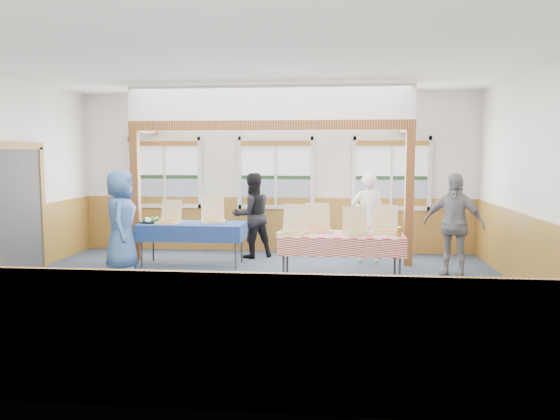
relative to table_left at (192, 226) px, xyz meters
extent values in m
plane|color=#273440|center=(1.34, -1.94, -0.70)|extent=(8.00, 8.00, 0.00)
plane|color=white|center=(1.34, -1.94, 2.50)|extent=(8.00, 8.00, 0.00)
plane|color=silver|center=(1.34, 1.56, 0.90)|extent=(8.00, 0.00, 8.00)
plane|color=silver|center=(1.34, -5.44, 0.90)|extent=(8.00, 0.00, 8.00)
plane|color=silver|center=(5.34, -1.94, 0.90)|extent=(0.00, 8.00, 8.00)
cube|color=brown|center=(1.34, 1.54, -0.15)|extent=(7.98, 0.05, 1.10)
cube|color=brown|center=(1.34, -5.41, -0.15)|extent=(7.98, 0.05, 1.10)
cube|color=brown|center=(5.31, -1.94, -0.15)|extent=(0.05, 6.98, 1.10)
cube|color=#363636|center=(-2.62, -1.04, 0.35)|extent=(0.06, 1.30, 2.10)
cube|color=silver|center=(-0.96, 1.50, 0.21)|extent=(1.52, 0.05, 0.08)
cube|color=silver|center=(-0.96, 1.50, 1.59)|extent=(1.52, 0.05, 0.08)
cube|color=silver|center=(-1.70, 1.50, 0.90)|extent=(0.08, 0.05, 1.46)
cube|color=silver|center=(-0.22, 1.50, 0.90)|extent=(0.08, 0.05, 1.46)
cube|color=silver|center=(-0.96, 1.50, 0.90)|extent=(0.05, 0.05, 1.30)
cube|color=slate|center=(-0.96, 1.54, 0.51)|extent=(1.40, 0.02, 0.52)
cube|color=#1C381D|center=(-0.96, 1.54, 0.81)|extent=(1.40, 0.02, 0.08)
cube|color=silver|center=(-0.96, 1.54, 1.20)|extent=(1.40, 0.02, 0.70)
cube|color=brown|center=(-0.96, 1.48, 1.49)|extent=(1.40, 0.07, 0.10)
cube|color=silver|center=(1.34, 1.50, 0.21)|extent=(1.52, 0.05, 0.08)
cube|color=silver|center=(1.34, 1.50, 1.59)|extent=(1.52, 0.05, 0.08)
cube|color=silver|center=(0.60, 1.50, 0.90)|extent=(0.08, 0.05, 1.46)
cube|color=silver|center=(2.08, 1.50, 0.90)|extent=(0.08, 0.05, 1.46)
cube|color=silver|center=(1.34, 1.50, 0.90)|extent=(0.05, 0.05, 1.30)
cube|color=slate|center=(1.34, 1.54, 0.51)|extent=(1.40, 0.02, 0.52)
cube|color=#1C381D|center=(1.34, 1.54, 0.81)|extent=(1.40, 0.02, 0.08)
cube|color=silver|center=(1.34, 1.54, 1.20)|extent=(1.40, 0.02, 0.70)
cube|color=brown|center=(1.34, 1.48, 1.49)|extent=(1.40, 0.07, 0.10)
cube|color=silver|center=(3.64, 1.50, 0.21)|extent=(1.52, 0.05, 0.08)
cube|color=silver|center=(3.64, 1.50, 1.59)|extent=(1.52, 0.05, 0.08)
cube|color=silver|center=(2.90, 1.50, 0.90)|extent=(0.08, 0.05, 1.46)
cube|color=silver|center=(4.38, 1.50, 0.90)|extent=(0.08, 0.05, 1.46)
cube|color=silver|center=(3.64, 1.50, 0.90)|extent=(0.05, 0.05, 1.30)
cube|color=slate|center=(3.64, 1.54, 0.51)|extent=(1.40, 0.02, 0.52)
cube|color=#1C381D|center=(3.64, 1.54, 0.81)|extent=(1.40, 0.02, 0.08)
cube|color=silver|center=(3.64, 1.54, 1.20)|extent=(1.40, 0.02, 0.70)
cube|color=brown|center=(3.64, 1.48, 1.49)|extent=(1.40, 0.07, 0.10)
cube|color=#532712|center=(-1.16, 0.36, 0.50)|extent=(0.15, 0.15, 2.40)
cube|color=#532712|center=(3.84, 0.36, 0.50)|extent=(0.15, 0.15, 2.40)
cube|color=#532712|center=(1.34, 0.36, 1.79)|extent=(5.15, 0.18, 0.18)
cylinder|color=#363636|center=(-0.84, -0.31, -0.34)|extent=(0.04, 0.04, 0.73)
cylinder|color=#363636|center=(-0.84, 0.31, -0.34)|extent=(0.04, 0.04, 0.73)
cylinder|color=#363636|center=(0.84, -0.31, -0.34)|extent=(0.04, 0.04, 0.73)
cylinder|color=#363636|center=(0.84, 0.31, -0.34)|extent=(0.04, 0.04, 0.73)
cube|color=#363636|center=(0.00, 0.00, 0.03)|extent=(1.94, 1.28, 0.03)
cube|color=navy|center=(0.00, 0.00, 0.05)|extent=(2.01, 1.36, 0.01)
cube|color=navy|center=(0.00, -0.40, -0.09)|extent=(1.75, 0.60, 0.28)
cube|color=navy|center=(0.00, 0.40, -0.09)|extent=(1.75, 0.60, 0.28)
cylinder|color=#363636|center=(1.76, -1.37, -0.34)|extent=(0.04, 0.04, 0.73)
cylinder|color=#363636|center=(1.76, -0.72, -0.34)|extent=(0.04, 0.04, 0.73)
cylinder|color=#363636|center=(3.49, -1.37, -0.34)|extent=(0.04, 0.04, 0.73)
cylinder|color=#363636|center=(3.49, -0.72, -0.34)|extent=(0.04, 0.04, 0.73)
cube|color=#363636|center=(2.63, -1.04, 0.03)|extent=(1.90, 0.90, 0.03)
cube|color=#B32012|center=(2.63, -1.04, 0.05)|extent=(1.96, 0.96, 0.01)
cube|color=#B32012|center=(2.63, -1.46, -0.09)|extent=(1.90, 0.14, 0.28)
cube|color=#B32012|center=(2.63, -0.63, -0.09)|extent=(1.90, 0.14, 0.28)
cube|color=#CDB988|center=(-0.40, -0.15, 0.08)|extent=(0.38, 0.38, 0.04)
cylinder|color=gold|center=(-0.40, -0.15, 0.11)|extent=(0.33, 0.33, 0.01)
cube|color=#CDB988|center=(-0.39, 0.07, 0.28)|extent=(0.37, 0.10, 0.36)
cube|color=#CDB988|center=(0.35, 0.12, 0.08)|extent=(0.51, 0.51, 0.05)
cylinder|color=tan|center=(0.35, 0.12, 0.11)|extent=(0.45, 0.45, 0.01)
cube|color=#CDB988|center=(0.29, 0.37, 0.31)|extent=(0.43, 0.20, 0.41)
cube|color=#CDB988|center=(1.88, -1.18, 0.08)|extent=(0.47, 0.47, 0.05)
cylinder|color=gold|center=(1.88, -1.18, 0.11)|extent=(0.41, 0.41, 0.01)
cube|color=#CDB988|center=(1.92, -0.94, 0.30)|extent=(0.42, 0.16, 0.40)
cube|color=#CDB988|center=(2.28, -0.89, 0.08)|extent=(0.45, 0.45, 0.05)
cylinder|color=gold|center=(2.28, -0.89, 0.11)|extent=(0.40, 0.40, 0.01)
cube|color=#CDB988|center=(2.24, -0.65, 0.30)|extent=(0.41, 0.15, 0.40)
cube|color=#CDB988|center=(2.88, -1.16, 0.08)|extent=(0.44, 0.44, 0.04)
cylinder|color=gold|center=(2.88, -1.16, 0.11)|extent=(0.39, 0.39, 0.01)
cube|color=#CDB988|center=(2.83, -0.94, 0.29)|extent=(0.39, 0.16, 0.37)
cube|color=#CDB988|center=(3.28, -0.94, 0.08)|extent=(0.46, 0.46, 0.04)
cylinder|color=tan|center=(3.28, -0.94, 0.11)|extent=(0.40, 0.40, 0.01)
cube|color=#CDB988|center=(3.33, -0.71, 0.29)|extent=(0.40, 0.17, 0.38)
cylinder|color=black|center=(-0.75, 0.00, 0.07)|extent=(0.42, 0.42, 0.03)
cylinder|color=white|center=(-0.75, 0.00, 0.10)|extent=(0.10, 0.10, 0.04)
sphere|color=#2C6325|center=(-0.63, 0.00, 0.10)|extent=(0.10, 0.10, 0.10)
sphere|color=silver|center=(-0.68, 0.09, 0.10)|extent=(0.10, 0.10, 0.10)
sphere|color=#2C6325|center=(-0.78, 0.11, 0.10)|extent=(0.10, 0.10, 0.10)
sphere|color=silver|center=(-0.86, 0.05, 0.10)|extent=(0.10, 0.10, 0.10)
sphere|color=#2C6325|center=(-0.86, -0.05, 0.10)|extent=(0.10, 0.10, 0.10)
sphere|color=silver|center=(-0.78, -0.11, 0.10)|extent=(0.10, 0.10, 0.10)
sphere|color=#2C6325|center=(-0.68, -0.09, 0.10)|extent=(0.10, 0.10, 0.10)
cylinder|color=#865F16|center=(3.48, -1.29, 0.13)|extent=(0.07, 0.07, 0.15)
imported|color=white|center=(3.13, 0.55, 0.12)|extent=(0.62, 0.43, 1.64)
imported|color=black|center=(0.95, 0.82, 0.11)|extent=(0.99, 0.93, 1.62)
imported|color=#3A5C91|center=(-1.10, -0.54, 0.15)|extent=(0.71, 0.93, 1.71)
imported|color=gray|center=(4.45, -0.39, 0.14)|extent=(1.07, 0.80, 1.68)
camera|label=1|loc=(2.51, -9.43, 1.30)|focal=35.00mm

